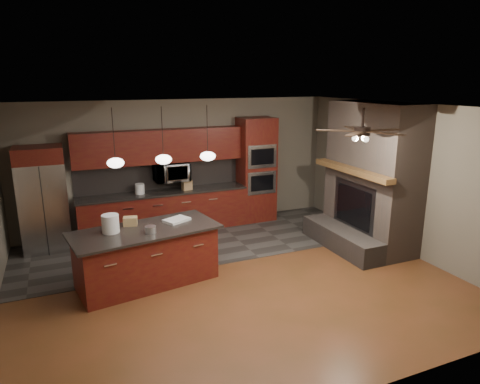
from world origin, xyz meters
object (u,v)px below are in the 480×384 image
microwave (171,172)px  counter_box (187,185)px  white_bucket (110,224)px  kitchen_island (147,256)px  paint_can (150,230)px  counter_bucket (140,189)px  paint_tray (177,220)px  oven_tower (256,170)px  cardboard_box (130,221)px  refrigerator (43,199)px

microwave → counter_box: 0.43m
white_bucket → kitchen_island: bearing=-6.5°
microwave → counter_box: (0.30, -0.10, -0.29)m
white_bucket → counter_box: white_bucket is taller
paint_can → counter_bucket: bearing=83.2°
paint_can → paint_tray: (0.52, 0.40, -0.04)m
kitchen_island → paint_can: 0.56m
paint_tray → counter_box: (0.77, 2.03, 0.07)m
paint_can → counter_box: counter_box is taller
microwave → white_bucket: bearing=-124.3°
microwave → paint_tray: 2.21m
oven_tower → cardboard_box: 3.76m
counter_bucket → white_bucket: bearing=-111.0°
cardboard_box → kitchen_island: bearing=-43.7°
oven_tower → microwave: oven_tower is taller
counter_bucket → counter_box: (1.00, -0.05, 0.00)m
oven_tower → paint_tray: 3.21m
microwave → counter_box: microwave is taller
paint_can → cardboard_box: (-0.22, 0.49, 0.01)m
refrigerator → paint_tray: 2.86m
kitchen_island → counter_box: 2.64m
oven_tower → refrigerator: bearing=-179.1°
oven_tower → paint_tray: bearing=-139.7°
oven_tower → paint_tray: size_ratio=5.95×
counter_bucket → counter_box: size_ratio=0.98×
counter_bucket → refrigerator: bearing=-177.5°
white_bucket → microwave: bearing=55.7°
paint_can → kitchen_island: bearing=101.3°
white_bucket → paint_tray: (1.07, 0.13, -0.12)m
refrigerator → cardboard_box: 2.31m
kitchen_island → paint_tray: paint_tray is taller
refrigerator → oven_tower: bearing=0.9°
paint_can → oven_tower: bearing=39.8°
microwave → kitchen_island: bearing=-114.0°
paint_can → counter_box: bearing=62.0°
counter_bucket → paint_can: bearing=-96.8°
refrigerator → microwave: bearing=3.0°
microwave → counter_box: size_ratio=3.33×
paint_tray → counter_box: counter_box is taller
cardboard_box → counter_box: (1.51, 1.94, 0.02)m
oven_tower → paint_can: bearing=-140.2°
microwave → counter_bucket: bearing=-175.9°
microwave → white_bucket: microwave is taller
kitchen_island → cardboard_box: size_ratio=11.12×
white_bucket → paint_tray: size_ratio=0.70×
refrigerator → kitchen_island: bearing=-55.7°
paint_tray → white_bucket: bearing=161.0°
white_bucket → counter_bucket: bearing=69.0°
microwave → paint_can: 2.74m
oven_tower → refrigerator: oven_tower is taller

